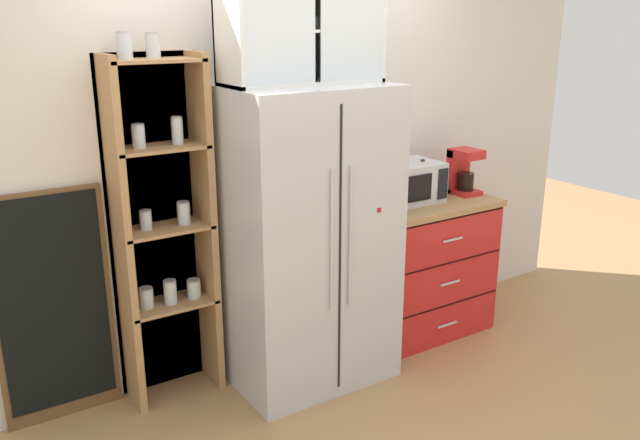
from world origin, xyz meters
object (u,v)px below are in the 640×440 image
Objects in this scene: microwave at (406,182)px; mug_navy at (441,189)px; refrigerator at (306,237)px; coffee_maker at (462,171)px; bottle_clear at (426,185)px; chalkboard_menu at (54,308)px; mug_charcoal at (380,204)px; bottle_cobalt at (422,182)px.

mug_navy is (0.29, -0.02, -0.08)m from microwave.
refrigerator is 15.09× the size of mug_navy.
bottle_clear is at bearing -176.91° from coffee_maker.
mug_navy is at bearing 4.78° from refrigerator.
microwave is 0.35× the size of chalkboard_menu.
coffee_maker is at bearing 3.31° from refrigerator.
bottle_clear is (0.40, 0.03, 0.06)m from mug_charcoal.
microwave is at bearing 151.95° from bottle_clear.
mug_charcoal is at bearing -176.20° from coffee_maker.
chalkboard_menu is at bearing 166.46° from refrigerator.
mug_charcoal is at bearing -162.10° from microwave.
coffee_maker is at bearing -5.37° from chalkboard_menu.
microwave reaches higher than bottle_clear.
coffee_maker is at bearing -6.46° from mug_navy.
microwave is 1.42× the size of coffee_maker.
mug_charcoal is 0.09× the size of chalkboard_menu.
microwave is 0.31m from mug_charcoal.
mug_navy is at bearing -0.35° from bottle_cobalt.
microwave is 0.13m from bottle_clear.
coffee_maker is 0.24× the size of chalkboard_menu.
coffee_maker is 2.68× the size of mug_navy.
mug_charcoal is 0.41m from bottle_cobalt.
mug_navy is at bearing 6.85° from mug_charcoal.
refrigerator reaches higher than bottle_cobalt.
microwave is 0.46m from coffee_maker.
refrigerator reaches higher than microwave.
bottle_cobalt is at bearing -5.67° from chalkboard_menu.
mug_charcoal is 0.94× the size of mug_navy.
refrigerator is 6.43× the size of bottle_cobalt.
bottle_cobalt reaches higher than bottle_clear.
bottle_clear is (0.11, -0.06, -0.02)m from microwave.
microwave is at bearing 17.90° from mug_charcoal.
mug_charcoal is 0.40m from bottle_clear.
mug_charcoal is (0.56, 0.03, 0.11)m from refrigerator.
coffee_maker is at bearing 3.09° from bottle_clear.
chalkboard_menu is (-2.31, 0.23, -0.41)m from bottle_cobalt.
coffee_maker is 2.85× the size of mug_charcoal.
bottle_cobalt is at bearing 9.97° from mug_charcoal.
coffee_maker is 1.23× the size of bottle_clear.
mug_charcoal is 0.40× the size of bottle_cobalt.
mug_charcoal is 0.58m from mug_navy.
mug_navy is (1.13, 0.09, 0.11)m from refrigerator.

